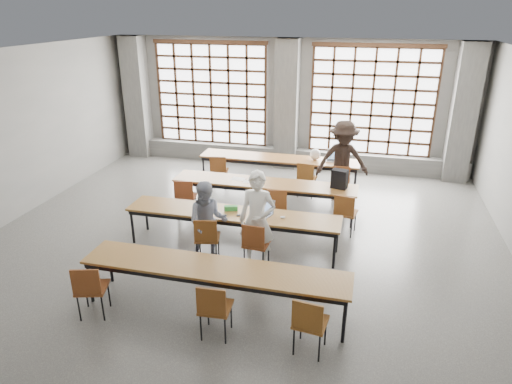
{
  "coord_description": "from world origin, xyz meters",
  "views": [
    {
      "loc": [
        2.2,
        -7.04,
        4.26
      ],
      "look_at": [
        0.33,
        0.4,
        1.13
      ],
      "focal_mm": 32.0,
      "sensor_mm": 36.0,
      "label": 1
    }
  ],
  "objects_px": {
    "chair_mid_centre": "(277,203)",
    "chair_back_right": "(341,179)",
    "desk_row_b": "(264,185)",
    "laptop_front": "(264,210)",
    "chair_mid_right": "(345,210)",
    "student_female": "(208,222)",
    "student_male": "(257,220)",
    "chair_mid_left": "(185,194)",
    "chair_front_right": "(255,241)",
    "phone": "(240,215)",
    "plastic_bag": "(315,154)",
    "desk_row_c": "(232,216)",
    "chair_front_left": "(207,235)",
    "chair_back_mid": "(306,176)",
    "desk_row_d": "(214,271)",
    "red_pouch": "(92,285)",
    "chair_near_mid": "(214,305)",
    "desk_row_a": "(279,160)",
    "laptop_back": "(334,158)",
    "mouse": "(283,217)",
    "chair_near_right": "(309,320)",
    "chair_near_left": "(90,286)",
    "backpack": "(340,179)",
    "chair_back_left": "(219,169)"
  },
  "relations": [
    {
      "from": "chair_front_right",
      "to": "laptop_back",
      "type": "distance_m",
      "value": 4.28
    },
    {
      "from": "chair_near_mid",
      "to": "chair_near_right",
      "type": "relative_size",
      "value": 1.0
    },
    {
      "from": "desk_row_d",
      "to": "chair_mid_right",
      "type": "height_order",
      "value": "chair_mid_right"
    },
    {
      "from": "chair_mid_centre",
      "to": "chair_near_left",
      "type": "bearing_deg",
      "value": -119.54
    },
    {
      "from": "chair_mid_left",
      "to": "red_pouch",
      "type": "bearing_deg",
      "value": -90.56
    },
    {
      "from": "chair_mid_left",
      "to": "chair_mid_right",
      "type": "height_order",
      "value": "same"
    },
    {
      "from": "desk_row_b",
      "to": "laptop_front",
      "type": "xyz_separation_m",
      "value": [
        0.36,
        -1.56,
        0.13
      ]
    },
    {
      "from": "chair_mid_centre",
      "to": "desk_row_d",
      "type": "bearing_deg",
      "value": -96.51
    },
    {
      "from": "chair_back_mid",
      "to": "chair_near_left",
      "type": "relative_size",
      "value": 1.0
    },
    {
      "from": "student_male",
      "to": "phone",
      "type": "bearing_deg",
      "value": 138.42
    },
    {
      "from": "chair_front_right",
      "to": "phone",
      "type": "relative_size",
      "value": 6.77
    },
    {
      "from": "chair_back_right",
      "to": "chair_near_left",
      "type": "height_order",
      "value": "same"
    },
    {
      "from": "chair_near_left",
      "to": "plastic_bag",
      "type": "xyz_separation_m",
      "value": [
        2.47,
        5.99,
        0.34
      ]
    },
    {
      "from": "chair_back_right",
      "to": "chair_mid_centre",
      "type": "height_order",
      "value": "same"
    },
    {
      "from": "chair_front_left",
      "to": "backpack",
      "type": "distance_m",
      "value": 3.17
    },
    {
      "from": "chair_back_right",
      "to": "mouse",
      "type": "xyz_separation_m",
      "value": [
        -0.84,
        -2.82,
        0.21
      ]
    },
    {
      "from": "chair_front_left",
      "to": "desk_row_c",
      "type": "bearing_deg",
      "value": 65.7
    },
    {
      "from": "student_male",
      "to": "student_female",
      "type": "distance_m",
      "value": 0.91
    },
    {
      "from": "desk_row_a",
      "to": "student_male",
      "type": "height_order",
      "value": "student_male"
    },
    {
      "from": "phone",
      "to": "chair_back_mid",
      "type": "bearing_deg",
      "value": 74.59
    },
    {
      "from": "chair_back_mid",
      "to": "chair_near_left",
      "type": "distance_m",
      "value": 5.81
    },
    {
      "from": "chair_near_mid",
      "to": "student_female",
      "type": "bearing_deg",
      "value": 111.64
    },
    {
      "from": "desk_row_b",
      "to": "chair_back_right",
      "type": "height_order",
      "value": "chair_back_right"
    },
    {
      "from": "chair_back_mid",
      "to": "chair_front_right",
      "type": "xyz_separation_m",
      "value": [
        -0.38,
        -3.43,
        0.0
      ]
    },
    {
      "from": "red_pouch",
      "to": "chair_back_right",
      "type": "bearing_deg",
      "value": 58.62
    },
    {
      "from": "chair_near_left",
      "to": "student_female",
      "type": "relative_size",
      "value": 0.59
    },
    {
      "from": "chair_front_left",
      "to": "red_pouch",
      "type": "xyz_separation_m",
      "value": [
        -1.12,
        -1.81,
        -0.04
      ]
    },
    {
      "from": "chair_mid_left",
      "to": "chair_near_mid",
      "type": "relative_size",
      "value": 1.0
    },
    {
      "from": "chair_near_mid",
      "to": "laptop_back",
      "type": "xyz_separation_m",
      "value": [
        1.04,
        6.05,
        0.25
      ]
    },
    {
      "from": "desk_row_a",
      "to": "chair_near_mid",
      "type": "height_order",
      "value": "chair_near_mid"
    },
    {
      "from": "chair_back_left",
      "to": "phone",
      "type": "relative_size",
      "value": 6.77
    },
    {
      "from": "chair_mid_left",
      "to": "backpack",
      "type": "bearing_deg",
      "value": 12.01
    },
    {
      "from": "student_female",
      "to": "student_male",
      "type": "bearing_deg",
      "value": -14.81
    },
    {
      "from": "desk_row_b",
      "to": "chair_mid_right",
      "type": "xyz_separation_m",
      "value": [
        1.79,
        -0.63,
        -0.13
      ]
    },
    {
      "from": "student_male",
      "to": "backpack",
      "type": "bearing_deg",
      "value": 63.3
    },
    {
      "from": "chair_back_left",
      "to": "backpack",
      "type": "xyz_separation_m",
      "value": [
        3.01,
        -1.08,
        0.39
      ]
    },
    {
      "from": "chair_back_mid",
      "to": "laptop_back",
      "type": "distance_m",
      "value": 0.96
    },
    {
      "from": "desk_row_b",
      "to": "plastic_bag",
      "type": "height_order",
      "value": "plastic_bag"
    },
    {
      "from": "desk_row_c",
      "to": "chair_front_left",
      "type": "height_order",
      "value": "chair_front_left"
    },
    {
      "from": "chair_mid_right",
      "to": "laptop_front",
      "type": "xyz_separation_m",
      "value": [
        -1.43,
        -0.93,
        0.25
      ]
    },
    {
      "from": "chair_front_right",
      "to": "chair_near_right",
      "type": "xyz_separation_m",
      "value": [
        1.19,
        -1.89,
        0.0
      ]
    },
    {
      "from": "chair_mid_left",
      "to": "chair_front_right",
      "type": "relative_size",
      "value": 1.0
    },
    {
      "from": "chair_mid_centre",
      "to": "chair_back_right",
      "type": "bearing_deg",
      "value": 56.62
    },
    {
      "from": "chair_back_right",
      "to": "chair_mid_left",
      "type": "xyz_separation_m",
      "value": [
        -3.16,
        -1.76,
        0.0
      ]
    },
    {
      "from": "chair_mid_centre",
      "to": "chair_back_mid",
      "type": "bearing_deg",
      "value": 78.74
    },
    {
      "from": "chair_back_mid",
      "to": "student_male",
      "type": "distance_m",
      "value": 3.34
    },
    {
      "from": "chair_back_left",
      "to": "plastic_bag",
      "type": "xyz_separation_m",
      "value": [
        2.29,
        0.68,
        0.34
      ]
    },
    {
      "from": "student_female",
      "to": "plastic_bag",
      "type": "bearing_deg",
      "value": 55.96
    },
    {
      "from": "laptop_back",
      "to": "red_pouch",
      "type": "xyz_separation_m",
      "value": [
        -2.94,
        -5.97,
        -0.29
      ]
    },
    {
      "from": "mouse",
      "to": "plastic_bag",
      "type": "xyz_separation_m",
      "value": [
        0.14,
        3.5,
        0.12
      ]
    }
  ]
}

